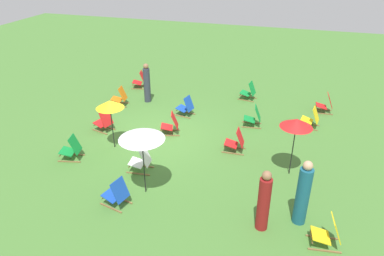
# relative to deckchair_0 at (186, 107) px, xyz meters

# --- Properties ---
(ground_plane) EXTENTS (40.00, 40.00, 0.00)m
(ground_plane) POSITION_rel_deckchair_0_xyz_m (1.94, -0.35, -0.37)
(ground_plane) COLOR #477A33
(deckchair_0) EXTENTS (0.62, 0.84, 0.83)m
(deckchair_0) POSITION_rel_deckchair_0_xyz_m (0.00, 0.00, 0.00)
(deckchair_0) COLOR olive
(deckchair_0) RESTS_ON ground
(deckchair_1) EXTENTS (0.50, 0.78, 0.83)m
(deckchair_1) POSITION_rel_deckchair_0_xyz_m (2.22, 2.49, 0.00)
(deckchair_1) COLOR olive
(deckchair_1) RESTS_ON ground
(deckchair_2) EXTENTS (0.59, 0.83, 0.83)m
(deckchair_2) POSITION_rel_deckchair_0_xyz_m (-0.14, -3.06, 0.00)
(deckchair_2) COLOR olive
(deckchair_2) RESTS_ON ground
(deckchair_3) EXTENTS (0.65, 0.85, 0.83)m
(deckchair_3) POSITION_rel_deckchair_0_xyz_m (-2.32, -3.07, 0.00)
(deckchair_3) COLOR olive
(deckchair_3) RESTS_ON ground
(deckchair_4) EXTENTS (0.64, 0.85, 0.83)m
(deckchair_4) POSITION_rel_deckchair_0_xyz_m (5.96, -0.06, 0.00)
(deckchair_4) COLOR olive
(deckchair_4) RESTS_ON ground
(deckchair_5) EXTENTS (0.56, 0.81, 0.83)m
(deckchair_5) POSITION_rel_deckchair_0_xyz_m (0.15, 2.80, 0.00)
(deckchair_5) COLOR olive
(deckchair_5) RESTS_ON ground
(deckchair_6) EXTENTS (0.59, 0.83, 0.83)m
(deckchair_6) POSITION_rel_deckchair_0_xyz_m (-0.39, 4.93, 0.00)
(deckchair_6) COLOR olive
(deckchair_6) RESTS_ON ground
(deckchair_7) EXTENTS (0.54, 0.80, 0.83)m
(deckchair_7) POSITION_rel_deckchair_0_xyz_m (-1.98, 5.49, 0.00)
(deckchair_7) COLOR olive
(deckchair_7) RESTS_ON ground
(deckchair_8) EXTENTS (0.65, 0.86, 0.83)m
(deckchair_8) POSITION_rel_deckchair_0_xyz_m (2.18, -2.54, 0.00)
(deckchair_8) COLOR olive
(deckchair_8) RESTS_ON ground
(deckchair_9) EXTENTS (0.63, 0.85, 0.83)m
(deckchair_9) POSITION_rel_deckchair_0_xyz_m (4.27, -2.57, 0.00)
(deckchair_9) COLOR olive
(deckchair_9) RESTS_ON ground
(deckchair_10) EXTENTS (0.55, 0.80, 0.83)m
(deckchair_10) POSITION_rel_deckchair_0_xyz_m (4.24, -0.09, 0.00)
(deckchair_10) COLOR olive
(deckchair_10) RESTS_ON ground
(deckchair_11) EXTENTS (0.57, 0.81, 0.83)m
(deckchair_11) POSITION_rel_deckchair_0_xyz_m (5.84, 5.37, 0.00)
(deckchair_11) COLOR olive
(deckchair_11) RESTS_ON ground
(deckchair_12) EXTENTS (0.59, 0.82, 0.83)m
(deckchair_12) POSITION_rel_deckchair_0_xyz_m (-2.41, 2.21, 0.00)
(deckchair_12) COLOR olive
(deckchair_12) RESTS_ON ground
(deckchair_13) EXTENTS (0.67, 0.86, 0.83)m
(deckchair_13) POSITION_rel_deckchair_0_xyz_m (1.66, -0.05, 0.00)
(deckchair_13) COLOR olive
(deckchair_13) RESTS_ON ground
(umbrella_0) EXTENTS (1.25, 1.25, 1.96)m
(umbrella_0) POSITION_rel_deckchair_0_xyz_m (5.21, 0.45, 1.48)
(umbrella_0) COLOR black
(umbrella_0) RESTS_ON ground
(umbrella_1) EXTENTS (0.96, 0.96, 1.89)m
(umbrella_1) POSITION_rel_deckchair_0_xyz_m (3.06, 4.35, 1.39)
(umbrella_1) COLOR black
(umbrella_1) RESTS_ON ground
(umbrella_2) EXTENTS (0.94, 0.94, 1.77)m
(umbrella_2) POSITION_rel_deckchair_0_xyz_m (3.19, -1.61, 1.26)
(umbrella_2) COLOR black
(umbrella_2) RESTS_ON ground
(person_0) EXTENTS (0.39, 0.39, 1.70)m
(person_0) POSITION_rel_deckchair_0_xyz_m (5.69, 3.82, 0.44)
(person_0) COLOR maroon
(person_0) RESTS_ON ground
(person_1) EXTENTS (0.32, 0.32, 1.75)m
(person_1) POSITION_rel_deckchair_0_xyz_m (-0.88, -2.07, 0.47)
(person_1) COLOR #333847
(person_1) RESTS_ON ground
(person_2) EXTENTS (0.38, 0.38, 1.83)m
(person_2) POSITION_rel_deckchair_0_xyz_m (5.19, 4.71, 0.50)
(person_2) COLOR #195972
(person_2) RESTS_ON ground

